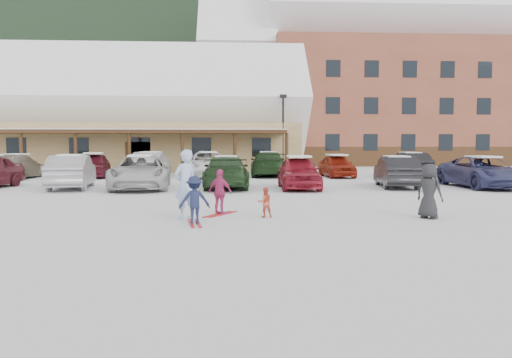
{
  "coord_description": "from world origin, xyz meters",
  "views": [
    {
      "loc": [
        -0.57,
        -13.69,
        2.03
      ],
      "look_at": [
        0.3,
        1.0,
        1.0
      ],
      "focal_mm": 35.0,
      "sensor_mm": 36.0,
      "label": 1
    }
  ],
  "objects": [
    {
      "name": "ground",
      "position": [
        0.0,
        0.0,
        0.0
      ],
      "size": [
        160.0,
        160.0,
        0.0
      ],
      "primitive_type": "plane",
      "color": "white",
      "rests_on": "ground"
    },
    {
      "name": "child_magenta",
      "position": [
        -0.76,
        0.59,
        0.66
      ],
      "size": [
        0.82,
        0.68,
        1.32
      ],
      "primitive_type": "imported",
      "rotation": [
        0.0,
        0.0,
        2.58
      ],
      "color": "#BF326D",
      "rests_on": "ground"
    },
    {
      "name": "alpine_hotel",
      "position": [
        14.27,
        38.0,
        8.63
      ],
      "size": [
        31.48,
        14.01,
        21.48
      ],
      "color": "brown",
      "rests_on": "ground"
    },
    {
      "name": "parked_car_4",
      "position": [
        2.71,
        8.79,
        0.74
      ],
      "size": [
        1.92,
        4.43,
        1.49
      ],
      "primitive_type": "imported",
      "rotation": [
        0.0,
        0.0,
        -0.04
      ],
      "color": "maroon",
      "rests_on": "ground"
    },
    {
      "name": "parked_car_3",
      "position": [
        -0.59,
        9.34,
        0.74
      ],
      "size": [
        2.09,
        5.09,
        1.47
      ],
      "primitive_type": "imported",
      "rotation": [
        0.0,
        0.0,
        3.14
      ],
      "color": "#203A1C",
      "rests_on": "ground"
    },
    {
      "name": "parked_car_6",
      "position": [
        11.38,
        8.9,
        0.73
      ],
      "size": [
        2.47,
        5.27,
        1.46
      ],
      "primitive_type": "imported",
      "rotation": [
        0.0,
        0.0,
        0.01
      ],
      "color": "navy",
      "rests_on": "ground"
    },
    {
      "name": "skis_child_magenta",
      "position": [
        -0.76,
        0.59,
        0.01
      ],
      "size": [
        0.92,
        1.29,
        0.03
      ],
      "primitive_type": "cube",
      "rotation": [
        0.0,
        0.0,
        2.58
      ],
      "color": "#B31919",
      "rests_on": "ground"
    },
    {
      "name": "parked_car_5",
      "position": [
        7.41,
        9.3,
        0.73
      ],
      "size": [
        2.19,
        4.61,
        1.46
      ],
      "primitive_type": "imported",
      "rotation": [
        0.0,
        0.0,
        2.99
      ],
      "color": "black",
      "rests_on": "ground"
    },
    {
      "name": "forested_hillside",
      "position": [
        0.0,
        85.0,
        19.0
      ],
      "size": [
        300.0,
        70.0,
        38.0
      ],
      "primitive_type": "cube",
      "color": "black",
      "rests_on": "ground"
    },
    {
      "name": "parked_car_9",
      "position": [
        -5.13,
        16.75,
        0.78
      ],
      "size": [
        1.95,
        4.84,
        1.56
      ],
      "primitive_type": "imported",
      "rotation": [
        0.0,
        0.0,
        3.08
      ],
      "color": "#9D9DA2",
      "rests_on": "ground"
    },
    {
      "name": "bystander_dark",
      "position": [
        4.95,
        -0.47,
        0.75
      ],
      "size": [
        0.84,
        0.87,
        1.5
      ],
      "primitive_type": "imported",
      "rotation": [
        0.0,
        0.0,
        2.3
      ],
      "color": "#242427",
      "rests_on": "ground"
    },
    {
      "name": "toddler_red",
      "position": [
        0.49,
        0.02,
        0.42
      ],
      "size": [
        0.46,
        0.39,
        0.84
      ],
      "primitive_type": "imported",
      "rotation": [
        0.0,
        0.0,
        3.33
      ],
      "color": "#D44F36",
      "rests_on": "ground"
    },
    {
      "name": "parked_car_7",
      "position": [
        -12.92,
        16.35,
        0.73
      ],
      "size": [
        2.09,
        5.02,
        1.45
      ],
      "primitive_type": "imported",
      "rotation": [
        0.0,
        0.0,
        3.13
      ],
      "color": "gray",
      "rests_on": "ground"
    },
    {
      "name": "parked_car_8",
      "position": [
        -8.67,
        17.24,
        0.75
      ],
      "size": [
        2.31,
        4.58,
        1.49
      ],
      "primitive_type": "imported",
      "rotation": [
        0.0,
        0.0,
        0.13
      ],
      "color": "maroon",
      "rests_on": "ground"
    },
    {
      "name": "parked_car_12",
      "position": [
        6.2,
        16.61,
        0.69
      ],
      "size": [
        1.86,
        4.16,
        1.39
      ],
      "primitive_type": "imported",
      "rotation": [
        0.0,
        0.0,
        0.05
      ],
      "color": "maroon",
      "rests_on": "ground"
    },
    {
      "name": "child_navy",
      "position": [
        -1.39,
        -1.01,
        0.61
      ],
      "size": [
        0.84,
        0.56,
        1.22
      ],
      "primitive_type": "imported",
      "rotation": [
        0.0,
        0.0,
        3.28
      ],
      "color": "#19203F",
      "rests_on": "ground"
    },
    {
      "name": "parked_car_13",
      "position": [
        10.84,
        16.73,
        0.76
      ],
      "size": [
        1.91,
        4.69,
        1.51
      ],
      "primitive_type": "imported",
      "rotation": [
        0.0,
        0.0,
        3.07
      ],
      "color": "black",
      "rests_on": "ground"
    },
    {
      "name": "skis_child_navy",
      "position": [
        -1.39,
        -1.01,
        0.01
      ],
      "size": [
        0.39,
        1.41,
        0.03
      ],
      "primitive_type": "cube",
      "rotation": [
        0.0,
        0.0,
        3.28
      ],
      "color": "#B31919",
      "rests_on": "ground"
    },
    {
      "name": "conifer_3",
      "position": [
        6.0,
        44.0,
        5.12
      ],
      "size": [
        3.96,
        3.96,
        9.18
      ],
      "color": "black",
      "rests_on": "ground"
    },
    {
      "name": "conifer_4",
      "position": [
        34.0,
        46.0,
        6.54
      ],
      "size": [
        5.06,
        5.06,
        11.73
      ],
      "color": "black",
      "rests_on": "ground"
    },
    {
      "name": "parked_car_2",
      "position": [
        -4.47,
        9.19,
        0.76
      ],
      "size": [
        2.98,
        5.68,
        1.53
      ],
      "primitive_type": "imported",
      "rotation": [
        0.0,
        0.0,
        0.08
      ],
      "color": "silver",
      "rests_on": "ground"
    },
    {
      "name": "parked_car_11",
      "position": [
        2.04,
        17.72,
        0.77
      ],
      "size": [
        2.48,
        5.45,
        1.55
      ],
      "primitive_type": "imported",
      "rotation": [
        0.0,
        0.0,
        3.08
      ],
      "color": "#1B3517",
      "rests_on": "ground"
    },
    {
      "name": "lamp_post",
      "position": [
        3.6,
        23.07,
        3.24
      ],
      "size": [
        0.5,
        0.25,
        5.68
      ],
      "color": "black",
      "rests_on": "ground"
    },
    {
      "name": "parked_car_10",
      "position": [
        -1.72,
        16.75,
        0.78
      ],
      "size": [
        3.23,
        5.89,
        1.56
      ],
      "primitive_type": "imported",
      "rotation": [
        0.0,
        0.0,
        0.12
      ],
      "color": "white",
      "rests_on": "ground"
    },
    {
      "name": "adult_skier",
      "position": [
        -1.68,
        -0.13,
        0.94
      ],
      "size": [
        0.82,
        0.79,
        1.89
      ],
      "primitive_type": "imported",
      "rotation": [
        0.0,
        0.0,
        3.83
      ],
      "color": "#ABC1F1",
      "rests_on": "ground"
    },
    {
      "name": "parked_car_1",
      "position": [
        -7.64,
        9.48,
        0.77
      ],
      "size": [
        2.28,
        4.86,
        1.54
      ],
      "primitive_type": "imported",
      "rotation": [
        0.0,
        0.0,
        3.28
      ],
      "color": "#A5A5AA",
      "rests_on": "ground"
    },
    {
      "name": "day_lodge",
      "position": [
        -9.0,
        27.96,
        3.94
      ],
      "size": [
        29.12,
        12.5,
        10.38
      ],
      "color": "tan",
      "rests_on": "ground"
    }
  ]
}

